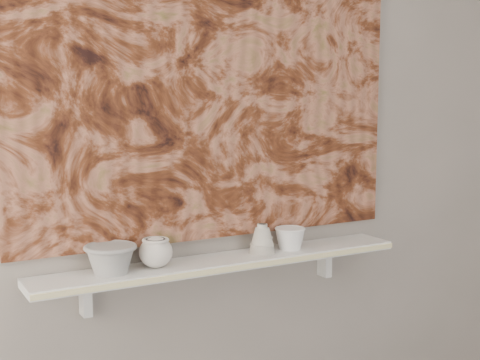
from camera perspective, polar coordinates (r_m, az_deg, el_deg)
wall_back at (r=2.42m, az=-2.40°, el=3.51°), size 3.60×0.00×3.60m
shelf at (r=2.41m, az=-1.32°, el=-7.01°), size 1.40×0.18×0.03m
shelf_stripe at (r=2.33m, az=-0.24°, el=-7.51°), size 1.40×0.01×0.02m
bracket_left at (r=2.31m, az=-13.06°, el=-9.77°), size 0.03×0.06×0.12m
bracket_right at (r=2.73m, az=7.22°, el=-6.92°), size 0.03×0.06×0.12m
painting at (r=2.40m, az=-2.27°, el=8.02°), size 1.50×0.02×1.10m
house_motif at (r=2.64m, az=6.61°, el=1.24°), size 0.09×0.00×0.08m
bowl_grey at (r=2.23m, az=-10.99°, el=-6.60°), size 0.17×0.17×0.10m
cup_cream at (r=2.28m, az=-7.20°, el=-6.14°), size 0.14×0.14×0.10m
bell_vessel at (r=2.47m, az=1.91°, el=-5.00°), size 0.12×0.12×0.11m
bowl_white at (r=2.53m, az=4.28°, el=-4.97°), size 0.14×0.14×0.08m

